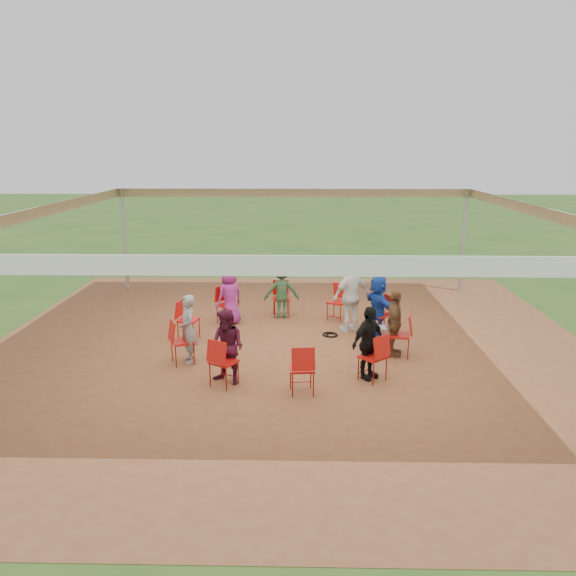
{
  "coord_description": "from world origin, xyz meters",
  "views": [
    {
      "loc": [
        0.21,
        -11.38,
        4.19
      ],
      "look_at": [
        -0.04,
        0.3,
        1.24
      ],
      "focal_mm": 35.0,
      "sensor_mm": 36.0,
      "label": 1
    }
  ],
  "objects_px": {
    "person_seated_6": "(368,343)",
    "chair_4": "(227,305)",
    "person_seated_1": "(378,305)",
    "chair_2": "(337,302)",
    "chair_3": "(281,299)",
    "chair_7": "(224,362)",
    "chair_8": "(302,369)",
    "laptop": "(386,325)",
    "cable_coil": "(331,335)",
    "chair_9": "(373,357)",
    "person_seated_4": "(188,329)",
    "person_seated_0": "(394,323)",
    "person_seated_3": "(230,296)",
    "chair_6": "(182,342)",
    "chair_5": "(188,320)",
    "person_seated_5": "(228,347)",
    "standing_person": "(351,296)",
    "person_seated_2": "(282,291)",
    "chair_0": "(400,335)",
    "chair_1": "(382,315)"
  },
  "relations": [
    {
      "from": "person_seated_6",
      "to": "chair_4",
      "type": "bearing_deg",
      "value": 90.0
    },
    {
      "from": "person_seated_1",
      "to": "person_seated_6",
      "type": "relative_size",
      "value": 1.0
    },
    {
      "from": "chair_2",
      "to": "chair_3",
      "type": "relative_size",
      "value": 1.0
    },
    {
      "from": "chair_4",
      "to": "chair_7",
      "type": "relative_size",
      "value": 1.0
    },
    {
      "from": "chair_8",
      "to": "person_seated_1",
      "type": "bearing_deg",
      "value": 55.11
    },
    {
      "from": "chair_2",
      "to": "laptop",
      "type": "relative_size",
      "value": 2.62
    },
    {
      "from": "chair_2",
      "to": "person_seated_6",
      "type": "xyz_separation_m",
      "value": [
        0.33,
        -3.62,
        0.25
      ]
    },
    {
      "from": "cable_coil",
      "to": "laptop",
      "type": "height_order",
      "value": "laptop"
    },
    {
      "from": "chair_9",
      "to": "person_seated_4",
      "type": "bearing_deg",
      "value": 124.89
    },
    {
      "from": "chair_9",
      "to": "laptop",
      "type": "height_order",
      "value": "chair_9"
    },
    {
      "from": "person_seated_0",
      "to": "cable_coil",
      "type": "bearing_deg",
      "value": 56.6
    },
    {
      "from": "chair_4",
      "to": "person_seated_3",
      "type": "height_order",
      "value": "person_seated_3"
    },
    {
      "from": "chair_6",
      "to": "cable_coil",
      "type": "xyz_separation_m",
      "value": [
        3.02,
        1.73,
        -0.43
      ]
    },
    {
      "from": "cable_coil",
      "to": "chair_5",
      "type": "bearing_deg",
      "value": -174.33
    },
    {
      "from": "chair_2",
      "to": "chair_5",
      "type": "relative_size",
      "value": 1.0
    },
    {
      "from": "person_seated_5",
      "to": "standing_person",
      "type": "distance_m",
      "value": 3.93
    },
    {
      "from": "person_seated_5",
      "to": "standing_person",
      "type": "bearing_deg",
      "value": 80.55
    },
    {
      "from": "chair_4",
      "to": "chair_2",
      "type": "bearing_deg",
      "value": 144.0
    },
    {
      "from": "person_seated_3",
      "to": "person_seated_2",
      "type": "bearing_deg",
      "value": 162.0
    },
    {
      "from": "standing_person",
      "to": "chair_8",
      "type": "bearing_deg",
      "value": 39.17
    },
    {
      "from": "person_seated_6",
      "to": "person_seated_4",
      "type": "bearing_deg",
      "value": 126.0
    },
    {
      "from": "person_seated_1",
      "to": "person_seated_3",
      "type": "distance_m",
      "value": 3.54
    },
    {
      "from": "chair_7",
      "to": "person_seated_5",
      "type": "bearing_deg",
      "value": 90.0
    },
    {
      "from": "chair_3",
      "to": "chair_6",
      "type": "relative_size",
      "value": 1.0
    },
    {
      "from": "chair_0",
      "to": "person_seated_0",
      "type": "relative_size",
      "value": 0.65
    },
    {
      "from": "chair_4",
      "to": "laptop",
      "type": "distance_m",
      "value": 4.12
    },
    {
      "from": "chair_2",
      "to": "standing_person",
      "type": "distance_m",
      "value": 0.97
    },
    {
      "from": "person_seated_0",
      "to": "standing_person",
      "type": "distance_m",
      "value": 1.76
    },
    {
      "from": "chair_8",
      "to": "person_seated_4",
      "type": "relative_size",
      "value": 0.65
    },
    {
      "from": "chair_0",
      "to": "person_seated_5",
      "type": "height_order",
      "value": "person_seated_5"
    },
    {
      "from": "chair_8",
      "to": "person_seated_4",
      "type": "bearing_deg",
      "value": 141.9
    },
    {
      "from": "chair_1",
      "to": "person_seated_6",
      "type": "bearing_deg",
      "value": 141.9
    },
    {
      "from": "person_seated_3",
      "to": "laptop",
      "type": "height_order",
      "value": "person_seated_3"
    },
    {
      "from": "chair_0",
      "to": "chair_3",
      "type": "relative_size",
      "value": 1.0
    },
    {
      "from": "chair_3",
      "to": "person_seated_3",
      "type": "relative_size",
      "value": 0.65
    },
    {
      "from": "person_seated_3",
      "to": "person_seated_4",
      "type": "distance_m",
      "value": 2.57
    },
    {
      "from": "person_seated_4",
      "to": "chair_2",
      "type": "bearing_deg",
      "value": 108.5
    },
    {
      "from": "chair_0",
      "to": "chair_3",
      "type": "height_order",
      "value": "same"
    },
    {
      "from": "chair_0",
      "to": "person_seated_3",
      "type": "xyz_separation_m",
      "value": [
        -3.73,
        2.08,
        0.25
      ]
    },
    {
      "from": "chair_5",
      "to": "laptop",
      "type": "relative_size",
      "value": 2.62
    },
    {
      "from": "chair_2",
      "to": "person_seated_1",
      "type": "bearing_deg",
      "value": 157.3
    },
    {
      "from": "standing_person",
      "to": "laptop",
      "type": "height_order",
      "value": "standing_person"
    },
    {
      "from": "chair_3",
      "to": "person_seated_2",
      "type": "relative_size",
      "value": 0.65
    },
    {
      "from": "person_seated_2",
      "to": "person_seated_6",
      "type": "height_order",
      "value": "same"
    },
    {
      "from": "cable_coil",
      "to": "person_seated_2",
      "type": "bearing_deg",
      "value": 129.88
    },
    {
      "from": "chair_9",
      "to": "cable_coil",
      "type": "relative_size",
      "value": 2.14
    },
    {
      "from": "chair_7",
      "to": "chair_0",
      "type": "bearing_deg",
      "value": 54.0
    },
    {
      "from": "laptop",
      "to": "person_seated_3",
      "type": "bearing_deg",
      "value": 71.27
    },
    {
      "from": "chair_9",
      "to": "person_seated_3",
      "type": "xyz_separation_m",
      "value": [
        -3.03,
        3.32,
        0.25
      ]
    },
    {
      "from": "chair_2",
      "to": "person_seated_5",
      "type": "relative_size",
      "value": 0.65
    }
  ]
}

